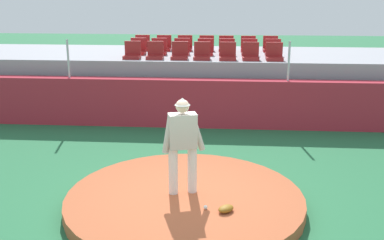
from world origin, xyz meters
TOP-DOWN VIEW (x-y plane):
  - ground_plane at (0.00, 0.00)m, footprint 60.00×60.00m
  - pitchers_mound at (0.00, 0.00)m, footprint 4.29×4.29m
  - pitcher at (-0.04, 0.12)m, footprint 0.78×0.38m
  - baseball at (0.40, -0.52)m, footprint 0.07×0.07m
  - fielding_glove at (0.74, -0.58)m, footprint 0.35×0.36m
  - brick_barrier at (0.00, 5.02)m, footprint 16.68×0.40m
  - fence_post_left at (-3.71, 5.02)m, footprint 0.06×0.06m
  - fence_post_right at (2.37, 5.02)m, footprint 0.06×0.06m
  - bleacher_platform at (0.00, 7.26)m, footprint 16.62×3.58m
  - stadium_chair_0 at (-2.10, 6.02)m, footprint 0.48×0.44m
  - stadium_chair_1 at (-1.41, 6.02)m, footprint 0.48×0.44m
  - stadium_chair_2 at (-0.69, 6.02)m, footprint 0.48×0.44m
  - stadium_chair_3 at (-0.02, 6.00)m, footprint 0.48×0.44m
  - stadium_chair_4 at (0.73, 5.98)m, footprint 0.48×0.44m
  - stadium_chair_5 at (1.39, 6.02)m, footprint 0.48×0.44m
  - stadium_chair_6 at (2.08, 6.01)m, footprint 0.48×0.44m
  - stadium_chair_7 at (-2.09, 6.88)m, footprint 0.48×0.44m
  - stadium_chair_8 at (-1.42, 6.87)m, footprint 0.48×0.44m
  - stadium_chair_9 at (-0.71, 6.89)m, footprint 0.48×0.44m
  - stadium_chair_10 at (0.03, 6.87)m, footprint 0.48×0.44m
  - stadium_chair_11 at (0.70, 6.89)m, footprint 0.48×0.44m
  - stadium_chair_12 at (1.39, 6.87)m, footprint 0.48×0.44m
  - stadium_chair_13 at (2.12, 6.88)m, footprint 0.48×0.44m
  - stadium_chair_14 at (-2.12, 7.79)m, footprint 0.48×0.44m
  - stadium_chair_15 at (-1.39, 7.78)m, footprint 0.48×0.44m
  - stadium_chair_16 at (-0.69, 7.80)m, footprint 0.48×0.44m
  - stadium_chair_17 at (0.03, 7.79)m, footprint 0.48×0.44m
  - stadium_chair_18 at (0.67, 7.78)m, footprint 0.48×0.44m
  - stadium_chair_19 at (1.39, 7.77)m, footprint 0.48×0.44m
  - stadium_chair_20 at (2.12, 7.82)m, footprint 0.48×0.44m

SIDE VIEW (x-z plane):
  - ground_plane at x=0.00m, z-range 0.00..0.00m
  - pitchers_mound at x=0.00m, z-range 0.00..0.23m
  - baseball at x=0.40m, z-range 0.23..0.31m
  - fielding_glove at x=0.74m, z-range 0.23..0.34m
  - brick_barrier at x=0.00m, z-range 0.00..1.36m
  - bleacher_platform at x=0.00m, z-range 0.00..1.76m
  - pitcher at x=-0.04m, z-range 0.38..2.15m
  - fence_post_left at x=-3.71m, z-range 1.36..2.43m
  - fence_post_right at x=2.37m, z-range 1.36..2.43m
  - stadium_chair_0 at x=-2.10m, z-range 1.67..2.17m
  - stadium_chair_1 at x=-1.41m, z-range 1.67..2.17m
  - stadium_chair_2 at x=-0.69m, z-range 1.67..2.17m
  - stadium_chair_3 at x=-0.02m, z-range 1.67..2.17m
  - stadium_chair_4 at x=0.73m, z-range 1.67..2.17m
  - stadium_chair_5 at x=1.39m, z-range 1.67..2.17m
  - stadium_chair_6 at x=2.08m, z-range 1.67..2.17m
  - stadium_chair_7 at x=-2.09m, z-range 1.67..2.17m
  - stadium_chair_8 at x=-1.42m, z-range 1.67..2.17m
  - stadium_chair_9 at x=-0.71m, z-range 1.67..2.17m
  - stadium_chair_10 at x=0.03m, z-range 1.67..2.17m
  - stadium_chair_11 at x=0.70m, z-range 1.67..2.17m
  - stadium_chair_12 at x=1.39m, z-range 1.67..2.17m
  - stadium_chair_13 at x=2.12m, z-range 1.67..2.17m
  - stadium_chair_14 at x=-2.12m, z-range 1.67..2.17m
  - stadium_chair_15 at x=-1.39m, z-range 1.67..2.17m
  - stadium_chair_16 at x=-0.69m, z-range 1.67..2.17m
  - stadium_chair_17 at x=0.03m, z-range 1.67..2.17m
  - stadium_chair_18 at x=0.67m, z-range 1.67..2.17m
  - stadium_chair_19 at x=1.39m, z-range 1.67..2.17m
  - stadium_chair_20 at x=2.12m, z-range 1.67..2.17m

